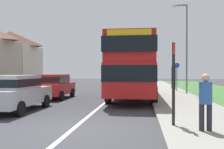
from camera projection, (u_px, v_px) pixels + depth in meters
ground_plane at (71, 130)px, 7.40m from camera, size 120.00×120.00×0.00m
lane_marking_centre at (108, 100)px, 15.34m from camera, size 0.14×60.00×0.01m
pavement_near_side at (184, 105)px, 12.87m from camera, size 3.20×68.00×0.12m
double_decker_bus at (133, 66)px, 16.52m from camera, size 2.80×10.63×3.70m
parked_car_silver at (15, 91)px, 11.02m from camera, size 1.93×4.22×1.58m
parked_car_red at (53, 85)px, 16.31m from camera, size 1.98×3.92×1.57m
pedestrian_at_stop at (206, 99)px, 6.80m from camera, size 0.34×0.34×1.67m
bus_stop_sign at (173, 78)px, 7.55m from camera, size 0.09×0.52×2.60m
cycle_route_sign at (177, 76)px, 21.43m from camera, size 0.44×0.08×2.52m
street_lamp_mid at (185, 43)px, 18.91m from camera, size 1.14×0.20×6.81m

